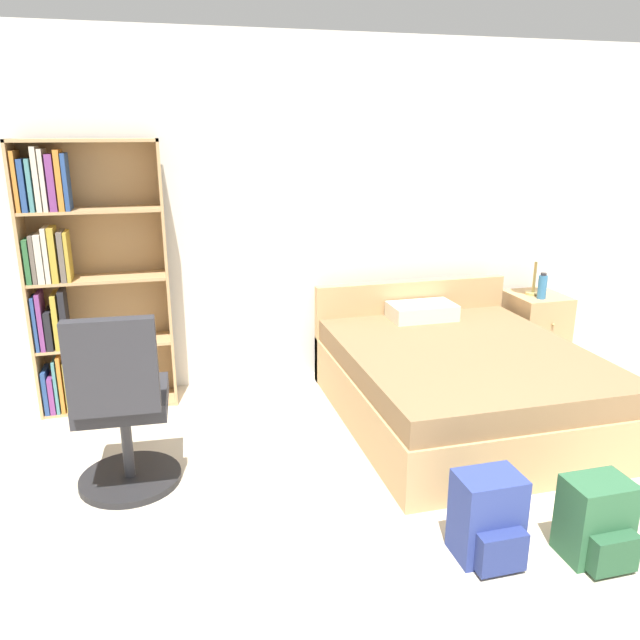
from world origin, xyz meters
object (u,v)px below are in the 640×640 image
(bed, at_px, (457,380))
(bookshelf, at_px, (77,279))
(water_bottle, at_px, (542,286))
(table_lamp, at_px, (538,248))
(backpack_green, at_px, (597,522))
(office_chair, at_px, (122,411))
(nightstand, at_px, (534,330))
(backpack_blue, at_px, (488,519))

(bed, bearing_deg, bookshelf, 161.66)
(bookshelf, relative_size, water_bottle, 8.85)
(table_lamp, xyz_separation_m, backpack_green, (-1.10, -2.30, -0.82))
(office_chair, relative_size, nightstand, 1.70)
(water_bottle, bearing_deg, nightstand, 67.90)
(office_chair, height_order, backpack_blue, office_chair)
(bed, relative_size, table_lamp, 3.91)
(backpack_green, bearing_deg, water_bottle, 63.27)
(water_bottle, relative_size, backpack_blue, 0.51)
(nightstand, bearing_deg, bookshelf, 178.66)
(office_chair, bearing_deg, bookshelf, 103.53)
(bookshelf, xyz_separation_m, water_bottle, (3.51, -0.20, -0.23))
(nightstand, height_order, table_lamp, table_lamp)
(nightstand, bearing_deg, water_bottle, -112.10)
(nightstand, height_order, backpack_blue, nightstand)
(water_bottle, xyz_separation_m, backpack_blue, (-1.57, -2.03, -0.52))
(office_chair, relative_size, backpack_blue, 2.54)
(bed, xyz_separation_m, office_chair, (-2.19, -0.40, 0.21))
(table_lamp, xyz_separation_m, backpack_blue, (-1.59, -2.16, -0.81))
(bookshelf, height_order, table_lamp, bookshelf)
(office_chair, distance_m, backpack_green, 2.43)
(nightstand, relative_size, backpack_blue, 1.49)
(bed, height_order, backpack_green, bed)
(bookshelf, bearing_deg, water_bottle, -3.27)
(bed, xyz_separation_m, nightstand, (1.08, 0.74, 0.04))
(bookshelf, xyz_separation_m, bed, (2.48, -0.82, -0.68))
(nightstand, distance_m, backpack_blue, 2.69)
(table_lamp, relative_size, backpack_green, 1.24)
(backpack_green, bearing_deg, backpack_blue, 164.40)
(bed, height_order, nightstand, bed)
(bed, height_order, backpack_blue, bed)
(table_lamp, bearing_deg, backpack_green, -115.61)
(table_lamp, bearing_deg, bed, -143.93)
(water_bottle, height_order, backpack_green, water_bottle)
(water_bottle, relative_size, backpack_green, 0.54)
(bookshelf, xyz_separation_m, backpack_blue, (1.93, -2.23, -0.75))
(backpack_green, distance_m, backpack_blue, 0.50)
(bookshelf, bearing_deg, bed, -18.34)
(bookshelf, distance_m, bed, 2.70)
(bed, distance_m, backpack_green, 1.54)
(bed, relative_size, water_bottle, 9.01)
(bookshelf, bearing_deg, table_lamp, -1.04)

